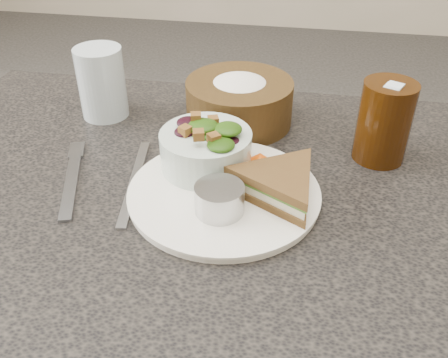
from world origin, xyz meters
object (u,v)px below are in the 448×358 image
sandwich (280,184)px  water_glass (102,83)px  bread_basket (239,95)px  salad_bowl (206,144)px  cola_glass (385,118)px  dinner_plate (224,194)px  dressing_ramekin (219,199)px

sandwich → water_glass: 0.38m
sandwich → bread_basket: (-0.09, 0.21, 0.02)m
salad_bowl → water_glass: (-0.21, 0.15, 0.01)m
cola_glass → water_glass: size_ratio=1.11×
water_glass → dinner_plate: bearing=-39.2°
dinner_plate → bread_basket: (-0.01, 0.21, 0.04)m
water_glass → salad_bowl: bearing=-34.9°
water_glass → bread_basket: bearing=3.3°
cola_glass → bread_basket: bearing=162.1°
sandwich → cola_glass: cola_glass is taller
dinner_plate → salad_bowl: size_ratio=1.98×
salad_bowl → cola_glass: bearing=19.2°
dinner_plate → water_glass: 0.32m
bread_basket → cola_glass: bearing=-17.9°
sandwich → salad_bowl: salad_bowl is taller
dressing_ramekin → water_glass: (-0.25, 0.24, 0.03)m
sandwich → dressing_ramekin: 0.08m
dressing_ramekin → bread_basket: (-0.01, 0.26, 0.02)m
salad_bowl → cola_glass: (0.25, 0.09, 0.02)m
dressing_ramekin → cola_glass: bearing=41.2°
water_glass → cola_glass: bearing=-7.4°
sandwich → bread_basket: bearing=141.4°
dinner_plate → dressing_ramekin: 0.05m
salad_bowl → water_glass: bearing=145.1°
dinner_plate → bread_basket: size_ratio=1.45×
cola_glass → salad_bowl: bearing=-160.8°
salad_bowl → sandwich: bearing=-26.1°
bread_basket → water_glass: water_glass is taller
dinner_plate → salad_bowl: 0.08m
sandwich → cola_glass: size_ratio=1.11×
sandwich → dinner_plate: bearing=-150.6°
salad_bowl → bread_basket: bread_basket is taller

